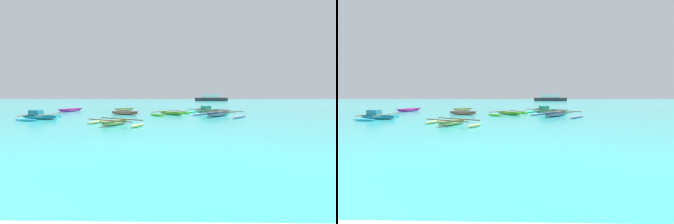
{
  "view_description": "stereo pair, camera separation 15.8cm",
  "coord_description": "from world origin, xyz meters",
  "views": [
    {
      "loc": [
        2.79,
        -2.21,
        2.01
      ],
      "look_at": [
        2.4,
        21.31,
        0.25
      ],
      "focal_mm": 24.0,
      "sensor_mm": 36.0,
      "label": 1
    },
    {
      "loc": [
        2.95,
        -2.21,
        2.01
      ],
      "look_at": [
        2.4,
        21.31,
        0.25
      ],
      "focal_mm": 24.0,
      "sensor_mm": 36.0,
      "label": 2
    }
  ],
  "objects": [
    {
      "name": "moored_boat_5",
      "position": [
        6.7,
        25.76,
        0.2
      ],
      "size": [
        1.84,
        2.2,
        0.35
      ],
      "rotation": [
        0.0,
        0.0,
        0.94
      ],
      "color": "#7B5896",
      "rests_on": "ground_plane"
    },
    {
      "name": "moored_boat_7",
      "position": [
        -1.0,
        12.68,
        0.19
      ],
      "size": [
        4.15,
        3.15,
        0.41
      ],
      "rotation": [
        0.0,
        0.0,
        1.08
      ],
      "color": "#9ABA5B",
      "rests_on": "ground_plane"
    },
    {
      "name": "moored_boat_1",
      "position": [
        -9.7,
        25.18,
        0.21
      ],
      "size": [
        2.13,
        3.31,
        0.37
      ],
      "rotation": [
        0.0,
        0.0,
        1.13
      ],
      "color": "#E727B3",
      "rests_on": "ground_plane"
    },
    {
      "name": "distant_ferry",
      "position": [
        16.78,
        77.74,
        1.01
      ],
      "size": [
        11.25,
        2.48,
        2.48
      ],
      "color": "#2D333D",
      "rests_on": "ground_plane"
    },
    {
      "name": "moored_boat_0",
      "position": [
        2.75,
        20.94,
        0.17
      ],
      "size": [
        4.35,
        4.53,
        0.36
      ],
      "rotation": [
        0.0,
        0.0,
        -0.73
      ],
      "color": "#52E021",
      "rests_on": "ground_plane"
    },
    {
      "name": "moored_boat_3",
      "position": [
        7.22,
        19.1,
        0.25
      ],
      "size": [
        5.16,
        5.05,
        0.54
      ],
      "rotation": [
        0.0,
        0.0,
        0.84
      ],
      "color": "slate",
      "rests_on": "ground_plane"
    },
    {
      "name": "moored_boat_8",
      "position": [
        -2.0,
        20.75,
        0.21
      ],
      "size": [
        2.94,
        0.87,
        0.38
      ],
      "rotation": [
        0.0,
        0.0,
        -0.08
      ],
      "color": "#B8715B",
      "rests_on": "ground_plane"
    },
    {
      "name": "moored_boat_6",
      "position": [
        -8.36,
        16.47,
        0.26
      ],
      "size": [
        3.33,
        3.62,
        0.77
      ],
      "rotation": [
        0.0,
        0.0,
        -0.1
      ],
      "color": "#28C1E6",
      "rests_on": "ground_plane"
    },
    {
      "name": "moored_boat_2",
      "position": [
        6.8,
        22.47,
        0.29
      ],
      "size": [
        4.64,
        4.59,
        0.87
      ],
      "rotation": [
        0.0,
        0.0,
        0.8
      ],
      "color": "#2BE4B1",
      "rests_on": "ground_plane"
    },
    {
      "name": "moored_boat_4",
      "position": [
        -3.34,
        26.73,
        0.2
      ],
      "size": [
        2.51,
        2.08,
        0.36
      ],
      "rotation": [
        0.0,
        0.0,
        0.64
      ],
      "color": "#DFD77F",
      "rests_on": "ground_plane"
    }
  ]
}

